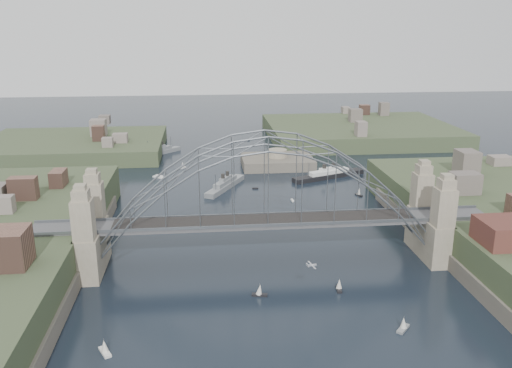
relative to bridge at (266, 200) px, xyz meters
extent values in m
plane|color=black|center=(0.00, 0.00, -12.32)|extent=(500.00, 500.00, 0.00)
cube|color=#505053|center=(0.00, 0.00, -4.32)|extent=(84.00, 6.00, 0.70)
cube|color=#575C63|center=(0.00, -3.00, -3.77)|extent=(84.00, 0.25, 0.50)
cube|color=#575C63|center=(0.00, 3.00, -3.77)|extent=(84.00, 0.25, 0.50)
cube|color=black|center=(0.00, 0.00, -3.77)|extent=(55.20, 5.20, 0.35)
cube|color=gray|center=(-31.50, -5.00, -3.47)|extent=(3.40, 3.40, 17.70)
cube|color=gray|center=(-31.50, 5.00, -3.47)|extent=(3.40, 3.40, 17.70)
cube|color=gray|center=(31.50, -5.00, -3.47)|extent=(3.40, 3.40, 17.70)
cube|color=gray|center=(31.50, 5.00, -3.47)|extent=(3.40, 3.40, 17.70)
cube|color=gray|center=(-31.50, 0.00, -8.32)|extent=(4.08, 13.80, 8.00)
cube|color=gray|center=(31.50, 0.00, -8.32)|extent=(4.08, 13.80, 8.00)
cube|color=#5A5348|center=(-35.50, 0.00, -11.32)|extent=(6.00, 70.00, 4.00)
cube|color=#5A5348|center=(35.50, 0.00, -11.32)|extent=(6.00, 70.00, 4.00)
cube|color=#3A482B|center=(-55.00, 95.00, -11.82)|extent=(60.00, 45.00, 9.00)
cube|color=#3A482B|center=(50.00, 110.00, -11.57)|extent=(70.00, 55.00, 9.50)
cube|color=#5A5348|center=(12.00, 70.00, -12.82)|extent=(22.00, 16.00, 7.00)
cylinder|color=gray|center=(12.00, 70.00, -8.12)|extent=(6.00, 6.00, 2.40)
cube|color=gray|center=(-5.32, 48.13, -11.88)|extent=(11.68, 18.96, 1.78)
cube|color=gray|center=(-5.32, 48.13, -10.54)|extent=(6.90, 10.68, 1.33)
cube|color=gray|center=(-5.32, 48.13, -9.54)|extent=(3.63, 5.11, 0.89)
cylinder|color=black|center=(-5.97, 46.89, -8.76)|extent=(0.96, 0.96, 1.78)
cylinder|color=black|center=(-4.67, 49.37, -8.76)|extent=(0.96, 0.96, 1.78)
cylinder|color=#575C63|center=(-8.12, 42.81, -8.99)|extent=(0.18, 0.18, 4.45)
cylinder|color=#575C63|center=(-2.52, 53.44, -8.99)|extent=(0.18, 0.18, 4.45)
cube|color=gray|center=(-25.79, 90.28, -11.89)|extent=(13.79, 13.99, 1.73)
cube|color=gray|center=(-25.79, 90.28, -10.60)|extent=(7.92, 8.03, 1.30)
cube|color=gray|center=(-25.79, 90.28, -9.63)|extent=(3.96, 4.00, 0.86)
cylinder|color=black|center=(-26.64, 89.42, -8.87)|extent=(0.85, 0.85, 1.73)
cylinder|color=black|center=(-24.95, 91.15, -8.87)|extent=(0.85, 0.85, 1.73)
cylinder|color=#575C63|center=(-29.42, 86.59, -9.09)|extent=(0.17, 0.17, 4.32)
cylinder|color=#575C63|center=(-22.16, 93.98, -9.09)|extent=(0.17, 0.17, 4.32)
cube|color=black|center=(25.09, 55.47, -11.90)|extent=(22.81, 12.17, 1.71)
cube|color=white|center=(25.09, 55.47, -10.62)|extent=(12.80, 7.28, 1.28)
cube|color=white|center=(25.09, 55.47, -9.66)|extent=(6.08, 3.92, 0.85)
cylinder|color=black|center=(23.58, 54.82, -8.91)|extent=(1.15, 1.15, 1.71)
cylinder|color=black|center=(26.60, 56.12, -8.91)|extent=(1.15, 1.15, 1.71)
cylinder|color=#575C63|center=(18.62, 52.70, -9.13)|extent=(0.17, 0.17, 4.26)
cylinder|color=#575C63|center=(31.56, 58.24, -9.13)|extent=(0.17, 0.17, 4.26)
cube|color=silver|center=(4.59, -19.57, -4.04)|extent=(1.46, 0.52, 0.25)
cube|color=silver|center=(4.59, -19.57, -3.99)|extent=(0.76, 2.87, 0.05)
cube|color=silver|center=(3.89, -19.71, -3.90)|extent=(0.30, 0.91, 0.31)
cube|color=white|center=(-17.67, 24.87, -12.17)|extent=(2.78, 1.91, 0.45)
cube|color=white|center=(11.01, 35.35, -12.17)|extent=(0.67, 1.73, 0.45)
cube|color=white|center=(-2.57, -12.94, -12.17)|extent=(2.67, 1.35, 0.45)
cylinder|color=#575C63|center=(-2.57, -12.94, -11.12)|extent=(0.08, 0.08, 2.20)
cone|color=silver|center=(-2.57, -12.94, -11.12)|extent=(1.42, 1.23, 1.92)
cube|color=white|center=(29.01, 37.95, -12.17)|extent=(1.65, 2.36, 0.45)
cylinder|color=#575C63|center=(29.01, 37.95, -11.12)|extent=(0.08, 0.08, 2.20)
cone|color=silver|center=(29.01, 37.95, -11.12)|extent=(1.44, 1.55, 1.92)
cube|color=white|center=(-24.12, 60.54, -12.17)|extent=(3.79, 3.47, 0.45)
cube|color=white|center=(-24.12, 60.54, -11.77)|extent=(2.48, 2.33, 0.40)
cylinder|color=black|center=(-24.12, 60.54, -11.32)|extent=(0.16, 0.16, 0.70)
cube|color=white|center=(2.75, 46.69, -12.17)|extent=(1.67, 0.63, 0.45)
cube|color=white|center=(17.25, -25.28, -12.17)|extent=(2.63, 2.80, 0.45)
cylinder|color=#575C63|center=(17.25, -25.28, -11.12)|extent=(0.08, 0.08, 2.20)
cone|color=silver|center=(17.25, -25.28, -11.12)|extent=(1.57, 1.59, 1.92)
cube|color=white|center=(-17.43, 70.60, -12.17)|extent=(1.97, 2.25, 0.45)
cylinder|color=#575C63|center=(-17.43, 70.60, -11.12)|extent=(0.08, 0.08, 2.20)
cone|color=silver|center=(-17.43, 70.60, -11.12)|extent=(1.55, 1.59, 1.92)
cube|color=white|center=(32.57, 10.06, -12.17)|extent=(2.21, 1.60, 0.45)
cube|color=white|center=(-25.28, -26.79, -12.17)|extent=(2.16, 2.95, 0.45)
cylinder|color=#575C63|center=(-25.28, -26.79, -11.12)|extent=(0.08, 0.08, 2.20)
cone|color=silver|center=(-25.28, -26.79, -11.12)|extent=(1.46, 1.56, 1.92)
cube|color=white|center=(6.38, 109.71, -12.17)|extent=(0.94, 1.73, 0.45)
cube|color=white|center=(-42.05, 34.63, -12.17)|extent=(1.99, 2.91, 0.45)
cube|color=white|center=(10.94, -12.35, -12.17)|extent=(1.08, 2.48, 0.45)
cylinder|color=#575C63|center=(10.94, -12.35, -11.12)|extent=(0.08, 0.08, 2.20)
cone|color=silver|center=(10.94, -12.35, -11.12)|extent=(1.14, 1.35, 1.92)
cube|color=white|center=(29.99, 85.70, -12.17)|extent=(2.73, 2.47, 0.45)
cylinder|color=#575C63|center=(29.99, 85.70, -11.12)|extent=(0.08, 0.08, 2.20)
cone|color=silver|center=(29.99, 85.70, -11.12)|extent=(1.59, 1.56, 1.92)
camera|label=1|loc=(-11.26, -92.15, 30.75)|focal=37.77mm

